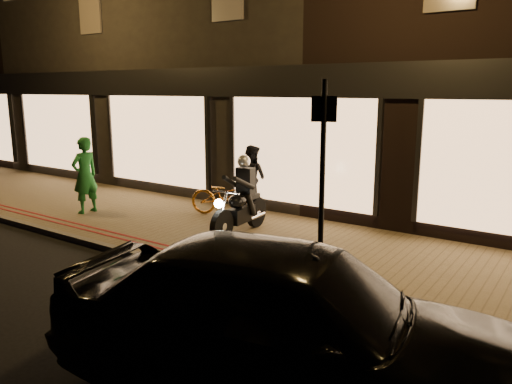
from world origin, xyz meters
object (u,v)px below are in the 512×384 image
(bicycle_gold, at_px, (227,196))
(person_green, at_px, (85,175))
(motorcycle, at_px, (241,204))
(sign_post, at_px, (322,176))
(parked_car, at_px, (289,321))

(bicycle_gold, xyz_separation_m, person_green, (-2.88, -1.68, 0.44))
(motorcycle, distance_m, bicycle_gold, 1.55)
(sign_post, height_order, person_green, sign_post)
(sign_post, height_order, parked_car, sign_post)
(parked_car, bearing_deg, person_green, 55.48)
(motorcycle, bearing_deg, parked_car, -53.13)
(motorcycle, distance_m, person_green, 4.10)
(bicycle_gold, bearing_deg, person_green, 100.68)
(motorcycle, height_order, sign_post, sign_post)
(motorcycle, bearing_deg, sign_post, -36.28)
(sign_post, bearing_deg, parked_car, -69.19)
(parked_car, bearing_deg, motorcycle, 30.66)
(motorcycle, bearing_deg, person_green, -175.37)
(bicycle_gold, bearing_deg, parked_car, -156.43)
(person_green, xyz_separation_m, parked_car, (7.55, -3.32, -0.20))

